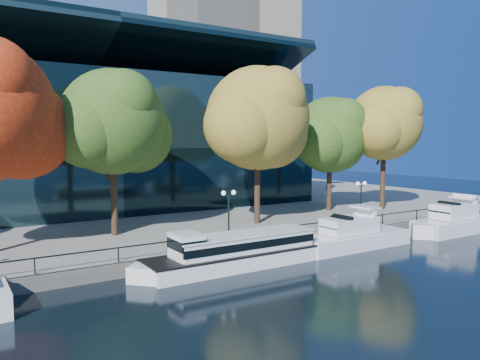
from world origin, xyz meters
TOP-DOWN VIEW (x-y plane):
  - ground at (0.00, 0.00)m, footprint 160.00×160.00m
  - promenade at (0.00, 36.38)m, footprint 90.00×67.08m
  - railing at (0.00, 3.25)m, footprint 88.20×0.08m
  - convention_building at (-4.00, 31.79)m, footprint 50.00×24.57m
  - office_tower at (28.00, 55.00)m, footprint 22.50×22.50m
  - tour_boat at (-2.45, 1.28)m, footprint 14.81×3.30m
  - cruiser_near at (8.55, 1.06)m, footprint 11.59×2.99m
  - cruiser_far at (21.60, 0.33)m, footprint 11.17×3.09m
  - tree_2 at (-7.27, 12.00)m, footprint 10.80×8.86m
  - tree_3 at (5.92, 10.24)m, footprint 12.12×9.94m
  - tree_4 at (17.46, 12.78)m, footprint 10.57×8.67m
  - tree_5 at (23.21, 10.12)m, footprint 10.47×8.59m
  - lamp_1 at (-0.95, 4.50)m, footprint 1.26×0.36m
  - lamp_2 at (13.46, 4.50)m, footprint 1.26×0.36m

SIDE VIEW (x-z plane):
  - ground at x=0.00m, z-range 0.00..0.00m
  - promenade at x=0.00m, z-range 0.00..1.00m
  - cruiser_near at x=8.55m, z-range -0.64..2.72m
  - cruiser_far at x=21.60m, z-range -0.67..2.98m
  - tour_boat at x=-2.45m, z-range -0.21..2.60m
  - railing at x=0.00m, z-range 1.44..2.43m
  - lamp_1 at x=-0.95m, z-range 1.97..6.00m
  - lamp_2 at x=13.46m, z-range 1.97..6.00m
  - convention_building at x=-4.00m, z-range -2.21..19.22m
  - tree_4 at x=17.46m, z-range 2.92..15.59m
  - tree_2 at x=-7.27m, z-range 3.31..16.96m
  - tree_5 at x=23.21m, z-range 3.59..17.53m
  - tree_3 at x=5.92m, z-range 3.31..18.04m
  - office_tower at x=28.00m, z-range 0.07..65.97m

